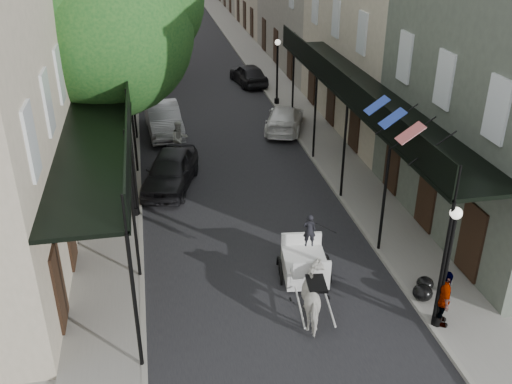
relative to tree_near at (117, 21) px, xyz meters
name	(u,v)px	position (x,y,z in m)	size (l,w,h in m)	color
ground	(277,301)	(4.20, -10.18, -6.49)	(140.00, 140.00, 0.00)	gray
road	(203,99)	(4.20, 9.82, -6.48)	(8.00, 90.00, 0.01)	black
sidewalk_left	(119,103)	(-0.80, 9.82, -6.43)	(2.20, 90.00, 0.12)	gray
sidewalk_right	(284,93)	(9.20, 9.82, -6.43)	(2.20, 90.00, 0.12)	gray
gallery_left	(106,108)	(-0.59, -3.20, -2.44)	(2.20, 18.05, 4.88)	black
gallery_right	(359,93)	(8.99, -3.20, -2.44)	(2.20, 18.05, 4.88)	black
tree_near	(117,21)	(0.00, 0.00, 0.00)	(7.31, 6.80, 9.63)	#382619
lamppost_right_near	(446,267)	(8.30, -12.18, -4.44)	(0.32, 0.32, 3.71)	black
lamppost_left	(131,168)	(0.10, -4.18, -4.44)	(0.32, 0.32, 3.71)	black
lamppost_right_far	(277,71)	(8.30, 7.82, -4.44)	(0.32, 0.32, 3.71)	black
horse	(316,297)	(5.08, -11.18, -5.72)	(0.83, 1.83, 1.54)	silver
carriage	(304,244)	(5.36, -8.79, -5.49)	(1.75, 2.41, 2.58)	black
pedestrian_walking	(180,139)	(2.19, 1.38, -5.64)	(0.83, 0.64, 1.70)	#AFB0A6
pedestrian_sidewalk_left	(119,94)	(-0.66, 8.56, -5.50)	(1.12, 0.64, 1.74)	gray
pedestrian_sidewalk_right	(444,299)	(8.40, -12.18, -5.50)	(1.01, 0.42, 1.73)	gray
car_left_near	(170,170)	(1.58, -1.79, -5.74)	(1.76, 4.37, 1.49)	black
car_left_mid	(164,119)	(1.60, 4.54, -5.73)	(1.61, 4.61, 1.52)	#A1A2A6
car_left_far	(141,69)	(0.60, 15.31, -5.87)	(2.04, 4.43, 1.23)	black
car_right_near	(285,118)	(7.80, 3.82, -5.86)	(1.75, 4.30, 1.25)	white
car_right_far	(248,74)	(7.45, 12.42, -5.81)	(1.61, 3.99, 1.36)	black
trash_bags	(424,289)	(8.51, -10.89, -6.13)	(0.85, 1.00, 0.50)	black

